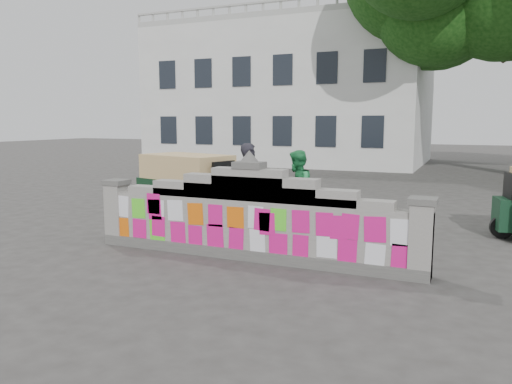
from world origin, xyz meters
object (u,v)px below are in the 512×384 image
(cyclist_rider, at_px, (250,195))
(pedestrian, at_px, (297,189))
(cyclist_bike, at_px, (250,211))
(rickshaw_left, at_px, (189,185))

(cyclist_rider, bearing_deg, pedestrian, -49.28)
(cyclist_bike, distance_m, pedestrian, 1.35)
(cyclist_rider, xyz_separation_m, pedestrian, (0.73, 1.07, 0.03))
(pedestrian, bearing_deg, cyclist_rider, -40.94)
(pedestrian, height_order, rickshaw_left, pedestrian)
(cyclist_bike, height_order, cyclist_rider, cyclist_rider)
(cyclist_bike, xyz_separation_m, cyclist_rider, (-0.00, 0.00, 0.37))
(cyclist_bike, relative_size, cyclist_rider, 1.12)
(pedestrian, relative_size, rickshaw_left, 0.60)
(cyclist_bike, relative_size, pedestrian, 1.09)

